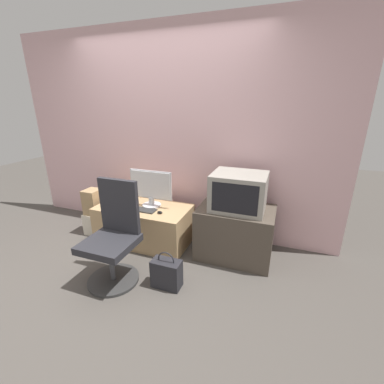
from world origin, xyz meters
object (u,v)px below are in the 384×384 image
main_monitor (151,188)px  mouse (160,212)px  cardboard_box_lower (96,222)px  keyboard (143,210)px  office_chair (114,240)px  crt_tv (239,192)px  handbag (167,273)px

main_monitor → mouse: bearing=-41.7°
main_monitor → cardboard_box_lower: (-0.83, -0.10, -0.57)m
keyboard → office_chair: size_ratio=0.31×
main_monitor → mouse: main_monitor is taller
main_monitor → mouse: 0.35m
main_monitor → crt_tv: crt_tv is taller
main_monitor → handbag: main_monitor is taller
mouse → crt_tv: crt_tv is taller
main_monitor → mouse: size_ratio=8.76×
main_monitor → mouse: (0.21, -0.18, -0.22)m
crt_tv → handbag: 1.13m
keyboard → crt_tv: (1.10, 0.17, 0.31)m
mouse → cardboard_box_lower: bearing=175.3°
main_monitor → keyboard: 0.28m
mouse → office_chair: office_chair is taller
crt_tv → office_chair: size_ratio=0.57×
keyboard → cardboard_box_lower: 0.88m
crt_tv → office_chair: (-1.06, -0.81, -0.36)m
mouse → main_monitor: bearing=138.3°
keyboard → mouse: mouse is taller
mouse → crt_tv: size_ratio=0.11×
keyboard → mouse: bearing=-4.7°
cardboard_box_lower → main_monitor: bearing=6.6°
cardboard_box_lower → office_chair: bearing=-40.0°
crt_tv → cardboard_box_lower: size_ratio=1.99×
keyboard → crt_tv: size_ratio=0.54×
office_chair → handbag: bearing=5.3°
cardboard_box_lower → handbag: (1.39, -0.66, 0.00)m
crt_tv → mouse: bearing=-168.0°
handbag → office_chair: bearing=-174.7°
cardboard_box_lower → handbag: 1.54m
mouse → handbag: size_ratio=0.17×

